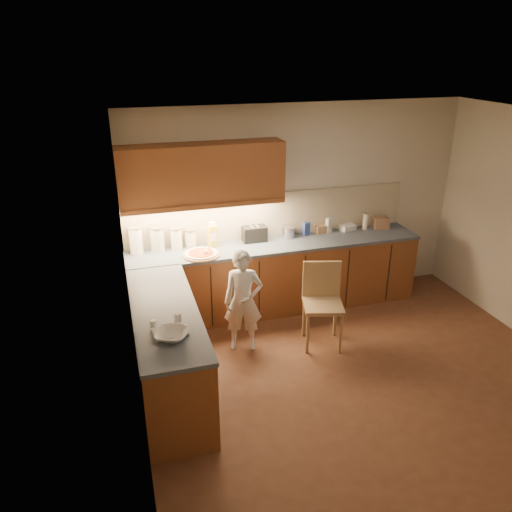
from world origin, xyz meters
The scene contains 24 objects.
room centered at (0.00, 0.00, 1.68)m, with size 4.54×4.50×2.62m.
l_counter centered at (-0.92, 1.25, 0.46)m, with size 3.77×2.62×0.92m.
backsplash centered at (-0.38, 1.99, 1.21)m, with size 3.75×0.02×0.58m, color #BAAE90.
upper_cabinets centered at (-1.27, 1.82, 1.85)m, with size 1.95×0.36×0.73m.
pizza_on_board centered at (-1.37, 1.58, 0.94)m, with size 0.44×0.44×0.18m.
child centered at (-1.03, 0.91, 0.60)m, with size 0.44×0.29×1.20m, color white.
wooden_chair centered at (-0.13, 0.78, 0.56)m, with size 0.54×0.54×0.97m.
mixing_bowl centered at (-1.95, -0.14, 0.95)m, with size 0.28×0.28×0.07m, color white.
canister_a centered at (-2.10, 1.88, 1.09)m, with size 0.17×0.17×0.34m.
canister_b centered at (-1.85, 1.88, 1.08)m, with size 0.18×0.18×0.31m.
canister_c centered at (-1.62, 1.88, 1.06)m, with size 0.15×0.15×0.28m.
canister_d centered at (-1.44, 1.89, 1.04)m, with size 0.14×0.14×0.23m.
oil_jug centered at (-1.17, 1.83, 1.07)m, with size 0.13×0.11×0.32m.
toaster centered at (-0.63, 1.86, 1.02)m, with size 0.30×0.17×0.20m.
steel_pot centered at (-0.17, 1.86, 0.99)m, with size 0.19×0.19×0.14m.
blue_box centered at (0.08, 1.86, 1.01)m, with size 0.09×0.06×0.18m, color #334999.
card_box_a centered at (0.31, 1.89, 0.97)m, with size 0.14×0.10×0.10m, color tan.
white_bottle centered at (0.41, 1.88, 1.02)m, with size 0.07×0.07×0.20m, color silver.
flat_pack centered at (0.70, 1.88, 0.96)m, with size 0.20×0.14×0.08m, color white.
tall_jar centered at (0.94, 1.85, 1.04)m, with size 0.07×0.07×0.23m.
card_box_b centered at (1.16, 1.83, 1.00)m, with size 0.20×0.15×0.15m, color #9B7053.
dough_cloth centered at (-1.96, -0.05, 0.93)m, with size 0.28×0.22×0.02m, color silver.
spice_jar_a centered at (-2.08, 0.08, 0.96)m, with size 0.06×0.06×0.07m, color silver.
spice_jar_b centered at (-1.86, 0.12, 0.96)m, with size 0.07×0.07×0.09m, color white.
Camera 1 is at (-2.29, -3.86, 3.26)m, focal length 35.00 mm.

